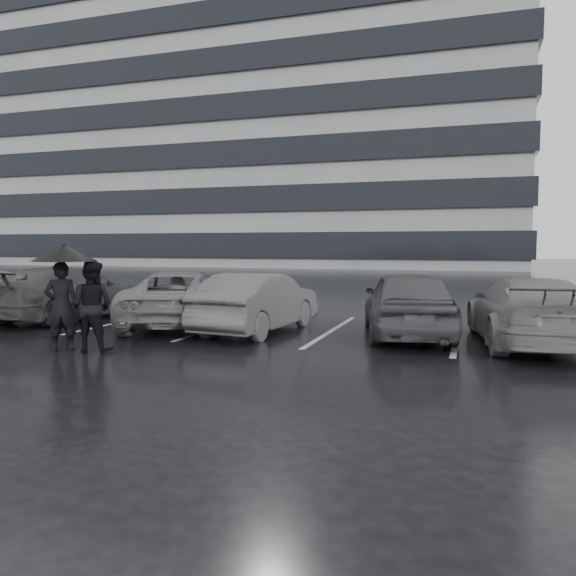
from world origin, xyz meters
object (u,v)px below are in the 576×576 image
(car_east, at_px, (528,311))
(pedestrian_left, at_px, (62,306))
(car_main, at_px, (408,303))
(car_west_b, at_px, (181,298))
(pedestrian_right, at_px, (92,306))
(car_west_c, at_px, (70,293))
(car_west_a, at_px, (258,302))

(car_east, bearing_deg, pedestrian_left, 14.81)
(car_main, bearing_deg, car_east, 159.55)
(car_west_b, xyz_separation_m, pedestrian_left, (-0.52, -3.66, 0.17))
(pedestrian_left, height_order, pedestrian_right, pedestrian_right)
(car_east, relative_size, pedestrian_left, 2.78)
(car_west_b, relative_size, pedestrian_left, 2.89)
(car_main, height_order, pedestrian_left, pedestrian_left)
(car_west_b, bearing_deg, car_west_c, -22.29)
(car_west_c, relative_size, car_east, 1.04)
(car_west_c, bearing_deg, pedestrian_right, 139.12)
(car_west_a, relative_size, car_west_b, 0.84)
(car_west_a, relative_size, pedestrian_right, 2.42)
(car_west_b, bearing_deg, pedestrian_right, 71.97)
(car_west_a, xyz_separation_m, car_east, (5.77, 0.03, 0.00))
(car_main, height_order, pedestrian_right, pedestrian_right)
(car_west_c, bearing_deg, pedestrian_left, 133.12)
(car_west_c, bearing_deg, car_east, -176.83)
(car_east, relative_size, pedestrian_right, 2.76)
(car_east, xyz_separation_m, pedestrian_right, (-7.89, -3.24, 0.17))
(car_west_a, xyz_separation_m, car_west_b, (-2.17, 0.31, -0.00))
(car_main, bearing_deg, car_west_c, -13.14)
(car_west_c, xyz_separation_m, pedestrian_left, (2.97, -3.88, 0.14))
(car_west_b, height_order, car_east, car_east)
(car_main, height_order, car_west_a, car_main)
(car_west_a, height_order, car_west_b, same)
(car_main, xyz_separation_m, car_west_a, (-3.36, -0.37, -0.06))
(car_main, height_order, car_east, car_main)
(car_main, xyz_separation_m, pedestrian_left, (-6.05, -3.73, 0.11))
(car_main, distance_m, car_west_c, 9.02)
(car_west_b, bearing_deg, car_main, 161.92)
(pedestrian_right, bearing_deg, pedestrian_left, 6.74)
(car_east, distance_m, pedestrian_left, 9.11)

